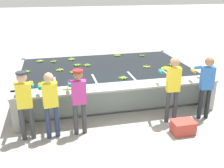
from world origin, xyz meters
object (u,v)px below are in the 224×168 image
object	(u,v)px
banana_bunch_floating_10	(60,70)
banana_bunch_floating_0	(123,78)
banana_bunch_floating_6	(71,59)
worker_1	(50,99)
worker_4	(206,82)
worker_2	(79,96)
banana_bunch_floating_1	(54,61)
banana_bunch_floating_9	(45,82)
banana_bunch_ledge_0	(68,89)
banana_bunch_floating_3	(26,72)
banana_bunch_floating_7	(147,67)
banana_bunch_floating_2	(87,65)
banana_bunch_floating_4	(40,61)
banana_bunch_floating_12	(172,65)
banana_bunch_floating_11	(77,65)
worker_0	(25,99)
worker_3	(173,84)
banana_bunch_floating_13	(74,72)
knife_0	(201,78)
crate	(183,127)
banana_bunch_floating_8	(117,55)
banana_bunch_floating_5	(142,55)

from	to	relation	value
banana_bunch_floating_10	banana_bunch_floating_0	bearing A→B (deg)	-34.31
banana_bunch_floating_0	banana_bunch_floating_6	xyz separation A→B (m)	(-1.22, 2.30, 0.00)
worker_1	worker_4	size ratio (longest dim) A/B	0.94
worker_2	banana_bunch_floating_6	size ratio (longest dim) A/B	5.64
banana_bunch_floating_1	banana_bunch_floating_9	xyz separation A→B (m)	(-0.28, -2.01, -0.00)
banana_bunch_floating_0	banana_bunch_ledge_0	xyz separation A→B (m)	(-1.56, -0.52, 0.00)
banana_bunch_floating_3	banana_bunch_floating_7	world-z (taller)	same
banana_bunch_floating_2	banana_bunch_floating_4	distance (m)	1.71
banana_bunch_floating_1	banana_bunch_floating_12	distance (m)	3.95
banana_bunch_floating_11	banana_bunch_ledge_0	world-z (taller)	banana_bunch_ledge_0
worker_1	banana_bunch_ledge_0	world-z (taller)	worker_1
worker_0	worker_4	size ratio (longest dim) A/B	0.96
worker_3	banana_bunch_floating_9	world-z (taller)	worker_3
worker_4	banana_bunch_floating_13	bearing A→B (deg)	148.72
banana_bunch_floating_2	banana_bunch_floating_10	distance (m)	0.94
worker_4	banana_bunch_floating_0	distance (m)	2.19
banana_bunch_floating_7	banana_bunch_ledge_0	world-z (taller)	banana_bunch_ledge_0
banana_bunch_floating_3	banana_bunch_floating_9	distance (m)	1.20
worker_4	banana_bunch_floating_0	size ratio (longest dim) A/B	5.95
banana_bunch_floating_6	worker_1	bearing A→B (deg)	-102.64
knife_0	banana_bunch_floating_1	bearing A→B (deg)	145.90
banana_bunch_floating_0	banana_bunch_floating_1	size ratio (longest dim) A/B	1.09
worker_1	banana_bunch_floating_10	bearing A→B (deg)	82.24
banana_bunch_floating_10	banana_bunch_floating_12	world-z (taller)	same
worker_0	banana_bunch_floating_3	xyz separation A→B (m)	(-0.12, 2.29, -0.07)
banana_bunch_floating_1	knife_0	xyz separation A→B (m)	(3.95, -2.67, -0.01)
banana_bunch_floating_7	banana_bunch_ledge_0	distance (m)	2.92
banana_bunch_floating_11	crate	xyz separation A→B (m)	(2.12, -3.28, -0.74)
banana_bunch_floating_2	worker_2	bearing A→B (deg)	-102.16
banana_bunch_floating_1	banana_bunch_floating_3	size ratio (longest dim) A/B	0.91
banana_bunch_floating_3	banana_bunch_floating_8	size ratio (longest dim) A/B	1.00
banana_bunch_floating_10	banana_bunch_floating_9	bearing A→B (deg)	-113.13
worker_4	banana_bunch_floating_1	xyz separation A→B (m)	(-3.73, 3.24, -0.10)
banana_bunch_floating_4	banana_bunch_floating_13	distance (m)	1.79
worker_0	banana_bunch_floating_9	xyz separation A→B (m)	(0.42, 1.22, -0.07)
banana_bunch_floating_8	banana_bunch_floating_3	bearing A→B (deg)	-157.89
worker_1	banana_bunch_floating_10	world-z (taller)	worker_1
banana_bunch_floating_5	banana_bunch_floating_4	bearing A→B (deg)	178.76
worker_0	worker_3	xyz separation A→B (m)	(3.51, -0.01, 0.07)
banana_bunch_floating_11	banana_bunch_floating_6	bearing A→B (deg)	98.99
banana_bunch_floating_9	worker_4	bearing A→B (deg)	-17.16
worker_1	crate	world-z (taller)	worker_1
worker_3	banana_bunch_floating_9	bearing A→B (deg)	158.25
banana_bunch_floating_5	banana_bunch_floating_2	bearing A→B (deg)	-160.26
banana_bunch_floating_6	banana_bunch_floating_4	bearing A→B (deg)	179.63
worker_0	banana_bunch_floating_8	size ratio (longest dim) A/B	5.74
banana_bunch_floating_6	banana_bunch_floating_7	distance (m)	2.67
banana_bunch_floating_7	banana_bunch_floating_11	xyz separation A→B (m)	(-2.12, 0.70, -0.00)
banana_bunch_floating_10	worker_2	bearing A→B (deg)	-81.88
banana_bunch_floating_6	banana_bunch_floating_8	xyz separation A→B (m)	(1.69, 0.17, 0.00)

